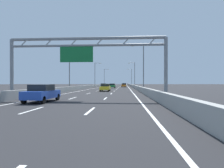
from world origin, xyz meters
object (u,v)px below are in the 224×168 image
(sign_gantry, at_px, (85,52))
(streetlamp_left_distant, at_px, (105,76))
(blue_car, at_px, (42,93))
(yellow_car, at_px, (105,87))
(orange_car, at_px, (124,85))
(silver_car, at_px, (103,85))
(streetlamp_left_far, at_px, (95,73))
(black_car, at_px, (124,85))
(streetlamp_right_mid, at_px, (142,65))
(streetlamp_left_mid, at_px, (71,65))
(streetlamp_right_far, at_px, (134,73))
(green_car, at_px, (112,86))
(streetlamp_right_distant, at_px, (131,76))

(sign_gantry, relative_size, streetlamp_left_distant, 1.71)
(blue_car, bearing_deg, yellow_car, 80.78)
(streetlamp_left_distant, height_order, orange_car, streetlamp_left_distant)
(silver_car, xyz_separation_m, orange_car, (6.96, 7.94, -0.02))
(orange_car, height_order, yellow_car, yellow_car)
(blue_car, bearing_deg, streetlamp_left_far, 94.10)
(streetlamp_left_distant, bearing_deg, streetlamp_left_far, -90.00)
(yellow_car, height_order, black_car, black_car)
(streetlamp_right_mid, relative_size, streetlamp_left_far, 1.00)
(streetlamp_left_distant, height_order, silver_car, streetlamp_left_distant)
(streetlamp_left_mid, bearing_deg, silver_car, 80.89)
(silver_car, distance_m, yellow_car, 26.95)
(streetlamp_right_far, bearing_deg, blue_car, -100.89)
(sign_gantry, xyz_separation_m, streetlamp_right_mid, (7.60, 19.86, 0.56))
(streetlamp_left_far, distance_m, orange_car, 11.97)
(silver_car, bearing_deg, orange_car, 48.77)
(green_car, bearing_deg, streetlamp_right_far, 58.96)
(sign_gantry, bearing_deg, streetlamp_left_mid, 110.26)
(streetlamp_right_distant, xyz_separation_m, blue_car, (-10.88, -90.47, -4.61))
(silver_car, bearing_deg, black_car, 70.38)
(silver_car, bearing_deg, streetlamp_left_mid, -99.11)
(black_car, bearing_deg, blue_car, -95.98)
(streetlamp_right_mid, bearing_deg, black_car, 94.78)
(streetlamp_right_far, bearing_deg, streetlamp_left_far, 180.00)
(streetlamp_left_distant, relative_size, blue_car, 2.20)
(sign_gantry, height_order, streetlamp_right_far, streetlamp_right_far)
(orange_car, bearing_deg, yellow_car, -95.79)
(streetlamp_left_mid, height_order, blue_car, streetlamp_left_mid)
(streetlamp_right_distant, distance_m, blue_car, 91.24)
(silver_car, bearing_deg, streetlamp_left_far, 114.92)
(streetlamp_left_far, distance_m, green_car, 15.25)
(streetlamp_right_distant, relative_size, black_car, 2.22)
(streetlamp_left_distant, distance_m, silver_car, 43.04)
(streetlamp_left_mid, height_order, orange_car, streetlamp_left_mid)
(silver_car, xyz_separation_m, blue_car, (0.01, -47.87, 0.04))
(streetlamp_left_far, xyz_separation_m, silver_car, (4.04, -8.70, -4.65))
(orange_car, bearing_deg, streetlamp_left_far, 176.04)
(streetlamp_left_mid, bearing_deg, yellow_car, -11.57)
(streetlamp_right_far, height_order, silver_car, streetlamp_right_far)
(sign_gantry, xyz_separation_m, yellow_car, (0.15, 18.32, -4.09))
(streetlamp_left_mid, xyz_separation_m, blue_car, (4.05, -22.67, -4.61))
(streetlamp_right_mid, xyz_separation_m, streetlamp_right_far, (0.00, 33.90, 0.00))
(orange_car, bearing_deg, streetlamp_right_mid, -83.23)
(silver_car, bearing_deg, streetlamp_right_mid, -66.63)
(streetlamp_left_distant, bearing_deg, sign_gantry, -85.22)
(streetlamp_right_mid, distance_m, streetlamp_left_distant, 69.43)
(streetlamp_right_mid, xyz_separation_m, streetlamp_left_distant, (-14.93, 67.80, 0.00))
(sign_gantry, height_order, streetlamp_right_mid, streetlamp_right_mid)
(sign_gantry, bearing_deg, green_car, 89.88)
(streetlamp_right_mid, xyz_separation_m, orange_car, (-3.93, 33.14, -4.67))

